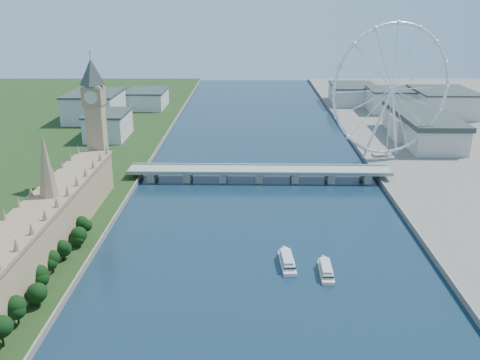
{
  "coord_description": "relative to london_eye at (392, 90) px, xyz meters",
  "views": [
    {
      "loc": [
        -7.31,
        -128.39,
        146.03
      ],
      "look_at": [
        -14.11,
        210.0,
        30.55
      ],
      "focal_mm": 40.0,
      "sensor_mm": 36.0,
      "label": 1
    }
  ],
  "objects": [
    {
      "name": "westminster_bridge",
      "position": [
        -119.98,
        -55.08,
        -60.89
      ],
      "size": [
        220.0,
        22.0,
        9.5
      ],
      "color": "gray",
      "rests_on": "ground"
    },
    {
      "name": "big_ben",
      "position": [
        -247.98,
        -77.08,
        -0.95
      ],
      "size": [
        20.02,
        20.02,
        110.0
      ],
      "color": "tan",
      "rests_on": "ground"
    },
    {
      "name": "parliament_range",
      "position": [
        -247.98,
        -185.08,
        -49.04
      ],
      "size": [
        24.0,
        200.0,
        70.0
      ],
      "color": "tan",
      "rests_on": "ground"
    },
    {
      "name": "tree_row",
      "position": [
        -232.98,
        -281.08,
        -57.82
      ],
      "size": [
        9.01,
        217.01,
        22.39
      ],
      "color": "black",
      "rests_on": "ground"
    },
    {
      "name": "city_skyline",
      "position": [
        -80.75,
        205.0,
        -50.56
      ],
      "size": [
        505.0,
        280.0,
        32.0
      ],
      "color": "beige",
      "rests_on": "ground"
    },
    {
      "name": "tour_boat_near",
      "position": [
        -105.65,
        -207.59,
        -67.52
      ],
      "size": [
        9.95,
        31.06,
        6.77
      ],
      "primitive_type": null,
      "rotation": [
        0.0,
        0.0,
        0.07
      ],
      "color": "silver",
      "rests_on": "ground"
    },
    {
      "name": "london_eye",
      "position": [
        0.0,
        0.0,
        0.0
      ],
      "size": [
        113.6,
        39.12,
        124.3
      ],
      "color": "silver",
      "rests_on": "ground"
    },
    {
      "name": "county_hall",
      "position": [
        55.02,
        74.92,
        -67.52
      ],
      "size": [
        54.0,
        144.0,
        35.0
      ],
      "primitive_type": null,
      "color": "beige",
      "rests_on": "ground"
    },
    {
      "name": "tour_boat_far",
      "position": [
        -84.68,
        -217.49,
        -67.52
      ],
      "size": [
        7.6,
        28.48,
        6.26
      ],
      "primitive_type": null,
      "rotation": [
        0.0,
        0.0,
        -0.01
      ],
      "color": "beige",
      "rests_on": "ground"
    }
  ]
}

